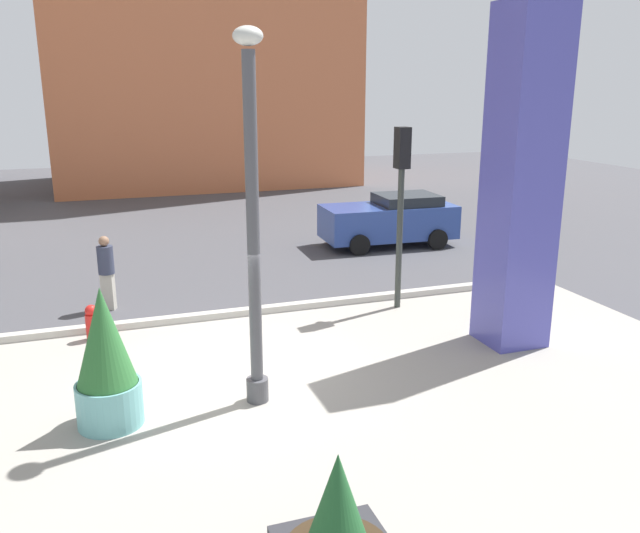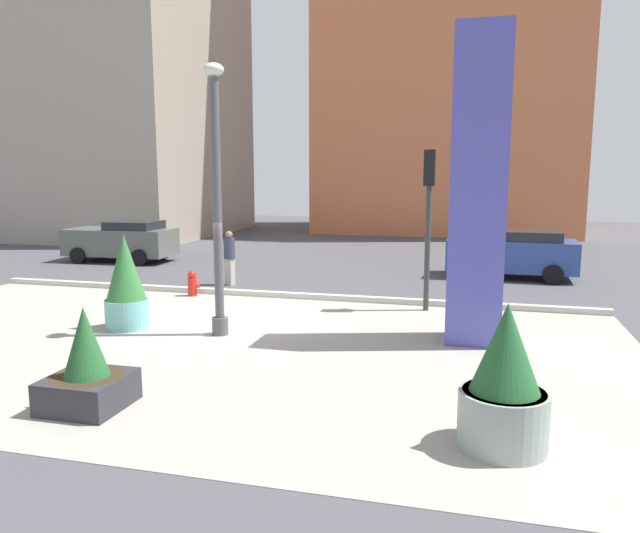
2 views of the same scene
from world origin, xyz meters
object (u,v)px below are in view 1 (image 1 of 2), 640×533
object	(u,v)px
art_pillar_blue	(521,182)
pedestrian_by_curb	(106,269)
traffic_light_far_side	(401,188)
lamp_post	(253,232)
fire_hydrant	(92,323)
car_intersection	(390,220)
potted_plant_near_right	(106,361)

from	to	relation	value
art_pillar_blue	pedestrian_by_curb	xyz separation A→B (m)	(-7.56, 4.72, -2.27)
art_pillar_blue	traffic_light_far_side	bearing A→B (deg)	114.22
lamp_post	pedestrian_by_curb	distance (m)	6.28
fire_hydrant	traffic_light_far_side	distance (m)	7.16
art_pillar_blue	car_intersection	size ratio (longest dim) A/B	1.51
fire_hydrant	art_pillar_blue	bearing A→B (deg)	-19.63
potted_plant_near_right	traffic_light_far_side	bearing A→B (deg)	28.72
lamp_post	art_pillar_blue	xyz separation A→B (m)	(5.43, 0.89, 0.40)
lamp_post	car_intersection	size ratio (longest dim) A/B	1.36
art_pillar_blue	potted_plant_near_right	bearing A→B (deg)	-173.31
art_pillar_blue	fire_hydrant	world-z (taller)	art_pillar_blue
fire_hydrant	lamp_post	bearing A→B (deg)	-55.99
fire_hydrant	traffic_light_far_side	size ratio (longest dim) A/B	0.18
lamp_post	pedestrian_by_curb	size ratio (longest dim) A/B	3.36
traffic_light_far_side	car_intersection	bearing A→B (deg)	66.73
lamp_post	pedestrian_by_curb	bearing A→B (deg)	110.83
art_pillar_blue	pedestrian_by_curb	size ratio (longest dim) A/B	3.73
fire_hydrant	potted_plant_near_right	bearing A→B (deg)	-86.84
lamp_post	traffic_light_far_side	xyz separation A→B (m)	(4.23, 3.56, -0.04)
lamp_post	traffic_light_far_side	size ratio (longest dim) A/B	1.41
art_pillar_blue	fire_hydrant	bearing A→B (deg)	160.37
potted_plant_near_right	fire_hydrant	xyz separation A→B (m)	(-0.21, 3.74, -0.67)
potted_plant_near_right	traffic_light_far_side	xyz separation A→B (m)	(6.53, 3.58, 1.76)
lamp_post	art_pillar_blue	size ratio (longest dim) A/B	0.90
art_pillar_blue	lamp_post	bearing A→B (deg)	-170.72
pedestrian_by_curb	traffic_light_far_side	bearing A→B (deg)	-17.81
lamp_post	potted_plant_near_right	distance (m)	2.92
fire_hydrant	car_intersection	size ratio (longest dim) A/B	0.17
pedestrian_by_curb	art_pillar_blue	bearing A→B (deg)	-31.95
art_pillar_blue	traffic_light_far_side	xyz separation A→B (m)	(-1.20, 2.67, -0.44)
potted_plant_near_right	traffic_light_far_side	distance (m)	7.65
traffic_light_far_side	pedestrian_by_curb	distance (m)	6.93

